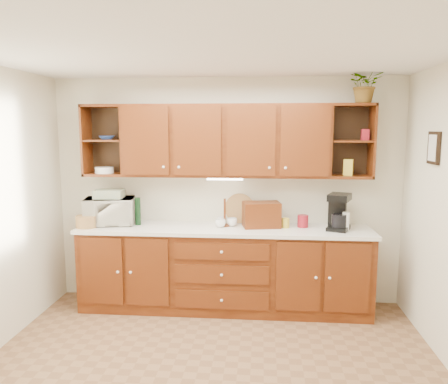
% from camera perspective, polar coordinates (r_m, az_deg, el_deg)
% --- Properties ---
extents(floor, '(4.00, 4.00, 0.00)m').
position_cam_1_polar(floor, '(3.87, -1.98, -23.32)').
color(floor, brown).
rests_on(floor, ground).
extents(ceiling, '(4.00, 4.00, 0.00)m').
position_cam_1_polar(ceiling, '(3.34, -2.21, 18.16)').
color(ceiling, white).
rests_on(ceiling, back_wall).
extents(back_wall, '(4.00, 0.00, 4.00)m').
position_cam_1_polar(back_wall, '(5.09, 0.31, 0.10)').
color(back_wall, beige).
rests_on(back_wall, floor).
extents(base_cabinets, '(3.20, 0.60, 0.90)m').
position_cam_1_polar(base_cabinets, '(4.99, 0.03, -10.10)').
color(base_cabinets, '#3C1506').
rests_on(base_cabinets, floor).
extents(countertop, '(3.24, 0.64, 0.04)m').
position_cam_1_polar(countertop, '(4.85, 0.02, -4.87)').
color(countertop, silver).
rests_on(countertop, base_cabinets).
extents(upper_cabinets, '(3.20, 0.33, 0.80)m').
position_cam_1_polar(upper_cabinets, '(4.87, 0.28, 6.74)').
color(upper_cabinets, '#3C1506').
rests_on(upper_cabinets, back_wall).
extents(undercabinet_light, '(0.40, 0.05, 0.02)m').
position_cam_1_polar(undercabinet_light, '(4.85, 0.11, 1.72)').
color(undercabinet_light, white).
rests_on(undercabinet_light, upper_cabinets).
extents(framed_picture, '(0.03, 0.24, 0.30)m').
position_cam_1_polar(framed_picture, '(4.46, 25.73, 5.21)').
color(framed_picture, black).
rests_on(framed_picture, right_wall).
extents(wicker_basket, '(0.26, 0.26, 0.13)m').
position_cam_1_polar(wicker_basket, '(5.07, -17.52, -3.69)').
color(wicker_basket, olive).
rests_on(wicker_basket, countertop).
extents(microwave, '(0.61, 0.47, 0.30)m').
position_cam_1_polar(microwave, '(5.15, -14.69, -2.43)').
color(microwave, silver).
rests_on(microwave, countertop).
extents(towel_stack, '(0.33, 0.25, 0.09)m').
position_cam_1_polar(towel_stack, '(5.12, -14.77, -0.25)').
color(towel_stack, '#D6C465').
rests_on(towel_stack, microwave).
extents(wine_bottle, '(0.08, 0.08, 0.31)m').
position_cam_1_polar(wine_bottle, '(5.04, -11.20, -2.48)').
color(wine_bottle, black).
rests_on(wine_bottle, countertop).
extents(woven_tray, '(0.36, 0.14, 0.34)m').
position_cam_1_polar(woven_tray, '(5.08, 2.03, -3.94)').
color(woven_tray, olive).
rests_on(woven_tray, countertop).
extents(bread_box, '(0.44, 0.32, 0.28)m').
position_cam_1_polar(bread_box, '(4.86, 4.91, -2.96)').
color(bread_box, '#3C1506').
rests_on(bread_box, countertop).
extents(mug_tree, '(0.24, 0.26, 0.31)m').
position_cam_1_polar(mug_tree, '(4.91, 0.09, -3.90)').
color(mug_tree, '#3C1506').
rests_on(mug_tree, countertop).
extents(canister_red, '(0.13, 0.13, 0.13)m').
position_cam_1_polar(canister_red, '(4.93, 10.26, -3.76)').
color(canister_red, maroon).
rests_on(canister_red, countertop).
extents(canister_white, '(0.08, 0.08, 0.20)m').
position_cam_1_polar(canister_white, '(4.86, 15.62, -3.73)').
color(canister_white, white).
rests_on(canister_white, countertop).
extents(canister_yellow, '(0.10, 0.10, 0.11)m').
position_cam_1_polar(canister_yellow, '(4.87, 8.04, -4.03)').
color(canister_yellow, gold).
rests_on(canister_yellow, countertop).
extents(coffee_maker, '(0.30, 0.34, 0.39)m').
position_cam_1_polar(coffee_maker, '(4.87, 14.74, -2.58)').
color(coffee_maker, black).
rests_on(coffee_maker, countertop).
extents(bowl_stack, '(0.22, 0.22, 0.04)m').
position_cam_1_polar(bowl_stack, '(5.13, -15.06, 6.86)').
color(bowl_stack, navy).
rests_on(bowl_stack, upper_cabinets).
extents(plate_stack, '(0.27, 0.27, 0.07)m').
position_cam_1_polar(plate_stack, '(5.16, -15.35, 2.78)').
color(plate_stack, white).
rests_on(plate_stack, upper_cabinets).
extents(pantry_box_yellow, '(0.12, 0.10, 0.17)m').
position_cam_1_polar(pantry_box_yellow, '(4.93, 15.93, 3.11)').
color(pantry_box_yellow, gold).
rests_on(pantry_box_yellow, upper_cabinets).
extents(pantry_box_red, '(0.08, 0.07, 0.12)m').
position_cam_1_polar(pantry_box_red, '(4.94, 17.94, 7.13)').
color(pantry_box_red, maroon).
rests_on(pantry_box_red, upper_cabinets).
extents(potted_plant, '(0.35, 0.31, 0.39)m').
position_cam_1_polar(potted_plant, '(4.93, 18.01, 13.23)').
color(potted_plant, '#999999').
rests_on(potted_plant, upper_cabinets).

